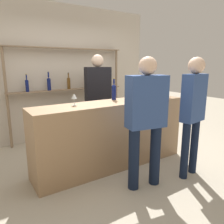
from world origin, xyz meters
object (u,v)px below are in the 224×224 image
object	(u,v)px
counter_bottle_0	(139,89)
ice_bucket	(136,93)
counter_bottle_2	(166,89)
cork_jar	(144,94)
wine_glass	(74,96)
counter_bottle_1	(114,91)
server_behind_counter	(98,93)
customer_right	(193,107)
customer_center	(146,115)

from	to	relation	value
counter_bottle_0	ice_bucket	world-z (taller)	counter_bottle_0
counter_bottle_2	cork_jar	size ratio (longest dim) A/B	2.42
wine_glass	cork_jar	distance (m)	1.21
counter_bottle_1	server_behind_counter	size ratio (longest dim) A/B	0.20
counter_bottle_1	server_behind_counter	distance (m)	0.81
server_behind_counter	customer_right	bearing A→B (deg)	23.90
counter_bottle_2	customer_right	distance (m)	0.86
ice_bucket	wine_glass	bearing A→B (deg)	170.03
counter_bottle_2	customer_center	size ratio (longest dim) A/B	0.21
counter_bottle_0	counter_bottle_1	size ratio (longest dim) A/B	0.99
counter_bottle_0	ice_bucket	size ratio (longest dim) A/B	1.50
counter_bottle_1	customer_right	distance (m)	1.22
ice_bucket	customer_center	bearing A→B (deg)	-119.49
wine_glass	customer_center	size ratio (longest dim) A/B	0.10
cork_jar	customer_center	size ratio (longest dim) A/B	0.09
counter_bottle_0	server_behind_counter	distance (m)	0.88
counter_bottle_0	server_behind_counter	world-z (taller)	server_behind_counter
counter_bottle_0	cork_jar	distance (m)	0.20
counter_bottle_1	counter_bottle_2	world-z (taller)	counter_bottle_2
wine_glass	ice_bucket	xyz separation A→B (m)	(0.97, -0.17, -0.01)
counter_bottle_0	customer_center	xyz separation A→B (m)	(-0.64, -0.91, -0.19)
counter_bottle_0	wine_glass	world-z (taller)	counter_bottle_0
ice_bucket	server_behind_counter	size ratio (longest dim) A/B	0.13
customer_right	cork_jar	bearing A→B (deg)	0.48
customer_center	server_behind_counter	xyz separation A→B (m)	(0.27, 1.70, 0.06)
server_behind_counter	cork_jar	bearing A→B (deg)	28.55
cork_jar	counter_bottle_0	bearing A→B (deg)	77.75
counter_bottle_0	server_behind_counter	xyz separation A→B (m)	(-0.37, 0.78, -0.13)
counter_bottle_2	customer_center	xyz separation A→B (m)	(-1.04, -0.66, -0.19)
customer_right	server_behind_counter	world-z (taller)	server_behind_counter
wine_glass	customer_center	bearing A→B (deg)	-53.31
wine_glass	customer_right	size ratio (longest dim) A/B	0.10
wine_glass	cork_jar	xyz separation A→B (m)	(1.21, -0.09, -0.05)
counter_bottle_1	customer_center	xyz separation A→B (m)	(-0.12, -0.91, -0.19)
counter_bottle_1	ice_bucket	size ratio (longest dim) A/B	1.51
counter_bottle_1	ice_bucket	xyz separation A→B (m)	(0.24, -0.27, -0.02)
ice_bucket	cork_jar	world-z (taller)	ice_bucket
customer_center	server_behind_counter	size ratio (longest dim) A/B	0.95
cork_jar	customer_right	world-z (taller)	customer_right
counter_bottle_1	wine_glass	distance (m)	0.74
wine_glass	ice_bucket	world-z (taller)	ice_bucket
cork_jar	wine_glass	bearing A→B (deg)	175.82
ice_bucket	customer_right	distance (m)	0.87
cork_jar	customer_center	xyz separation A→B (m)	(-0.60, -0.73, -0.13)
cork_jar	counter_bottle_2	bearing A→B (deg)	-8.68
ice_bucket	server_behind_counter	distance (m)	1.06
counter_bottle_0	customer_right	bearing A→B (deg)	-85.06
wine_glass	server_behind_counter	bearing A→B (deg)	45.18
counter_bottle_0	customer_right	xyz separation A→B (m)	(0.09, -1.05, -0.15)
customer_right	server_behind_counter	bearing A→B (deg)	5.98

